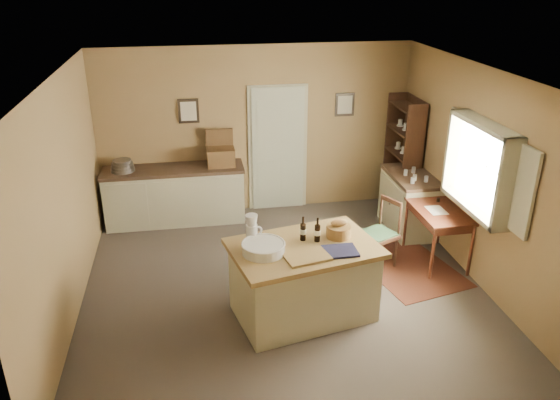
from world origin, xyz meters
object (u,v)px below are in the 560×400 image
at_px(desk_chair, 378,235).
at_px(shelving_unit, 405,157).
at_px(sideboard, 175,193).
at_px(work_island, 303,279).
at_px(right_cabinet, 409,202).
at_px(writing_desk, 439,216).

xyz_separation_m(desk_chair, shelving_unit, (0.99, 1.66, 0.49)).
bearing_deg(sideboard, work_island, -62.83).
xyz_separation_m(work_island, right_cabinet, (2.08, 1.94, -0.02)).
distance_m(sideboard, shelving_unit, 3.73).
bearing_deg(right_cabinet, sideboard, 165.63).
bearing_deg(desk_chair, sideboard, 119.94).
distance_m(desk_chair, right_cabinet, 1.30).
relative_size(writing_desk, shelving_unit, 0.53).
distance_m(work_island, right_cabinet, 2.84).
bearing_deg(writing_desk, work_island, -155.64).
xyz_separation_m(writing_desk, shelving_unit, (0.15, 1.66, 0.28)).
bearing_deg(writing_desk, shelving_unit, 84.82).
height_order(writing_desk, right_cabinet, right_cabinet).
bearing_deg(writing_desk, desk_chair, -179.97).
relative_size(work_island, desk_chair, 1.95).
bearing_deg(shelving_unit, desk_chair, -120.90).
relative_size(work_island, sideboard, 0.83).
xyz_separation_m(work_island, shelving_unit, (2.23, 2.60, 0.47)).
distance_m(work_island, shelving_unit, 3.46).
relative_size(writing_desk, desk_chair, 1.08).
bearing_deg(sideboard, shelving_unit, -3.71).
bearing_deg(right_cabinet, desk_chair, -130.34).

